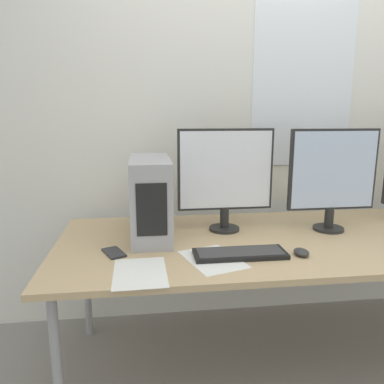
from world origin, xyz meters
name	(u,v)px	position (x,y,z in m)	size (l,w,h in m)	color
wall_back	(269,109)	(0.00, 1.08, 1.35)	(8.00, 0.07, 2.70)	silver
desk	(301,243)	(0.00, 0.47, 0.67)	(2.46, 0.95, 0.71)	tan
pc_tower	(151,198)	(-0.76, 0.59, 0.91)	(0.20, 0.49, 0.40)	#9E9EA3
monitor_main	(225,175)	(-0.37, 0.63, 1.01)	(0.50, 0.16, 0.54)	black
monitor_right_near	(333,175)	(0.19, 0.56, 1.01)	(0.47, 0.16, 0.54)	black
keyboard	(240,254)	(-0.38, 0.26, 0.72)	(0.41, 0.15, 0.02)	black
mouse	(301,252)	(-0.10, 0.23, 0.72)	(0.07, 0.09, 0.03)	#2D2D2D
cell_phone	(114,253)	(-0.93, 0.36, 0.72)	(0.12, 0.15, 0.01)	#232328
paper_sheet_left	(213,259)	(-0.50, 0.24, 0.71)	(0.29, 0.35, 0.00)	white
paper_sheet_front	(140,273)	(-0.82, 0.14, 0.71)	(0.22, 0.30, 0.00)	white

